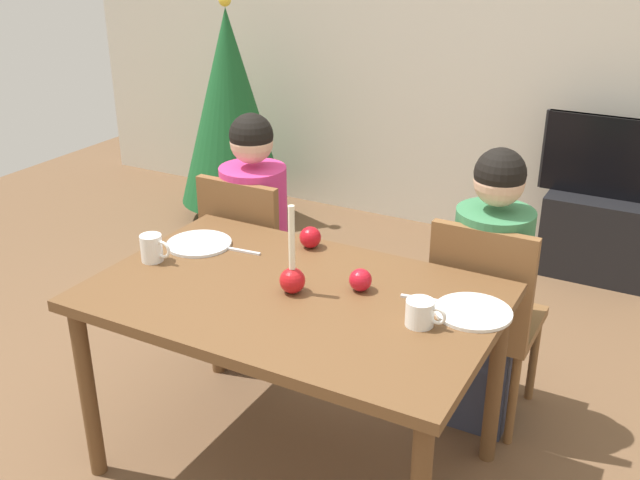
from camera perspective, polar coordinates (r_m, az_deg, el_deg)
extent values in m
plane|color=brown|center=(2.98, -1.91, -16.91)|extent=(7.68, 7.68, 0.00)
cube|color=beige|center=(4.73, 14.48, 15.22)|extent=(6.40, 0.10, 2.60)
cube|color=brown|center=(2.57, -2.13, -4.45)|extent=(1.40, 0.90, 0.04)
cylinder|color=brown|center=(2.86, -17.52, -11.26)|extent=(0.06, 0.06, 0.71)
cylinder|color=brown|center=(3.35, -8.15, -4.83)|extent=(0.06, 0.06, 0.71)
cylinder|color=brown|center=(2.87, 13.40, -10.58)|extent=(0.06, 0.06, 0.71)
cube|color=brown|center=(3.50, -4.50, -1.95)|extent=(0.40, 0.40, 0.04)
cube|color=brown|center=(3.26, -6.34, 0.73)|extent=(0.40, 0.04, 0.45)
cylinder|color=brown|center=(3.65, -0.69, -4.68)|extent=(0.04, 0.04, 0.41)
cylinder|color=brown|center=(3.81, -5.18, -3.50)|extent=(0.04, 0.04, 0.41)
cylinder|color=brown|center=(3.40, -3.50, -7.07)|extent=(0.04, 0.04, 0.41)
cylinder|color=brown|center=(3.57, -8.18, -5.68)|extent=(0.04, 0.04, 0.41)
cube|color=brown|center=(3.10, 12.87, -6.07)|extent=(0.40, 0.40, 0.04)
cube|color=brown|center=(2.83, 12.28, -3.39)|extent=(0.40, 0.04, 0.45)
cylinder|color=brown|center=(3.33, 16.19, -8.75)|extent=(0.04, 0.04, 0.41)
cylinder|color=brown|center=(3.40, 10.59, -7.47)|extent=(0.04, 0.04, 0.41)
cylinder|color=brown|center=(3.05, 14.67, -11.86)|extent=(0.04, 0.04, 0.41)
cylinder|color=brown|center=(3.12, 8.56, -10.37)|extent=(0.04, 0.04, 0.41)
cube|color=#33384C|center=(3.55, -4.83, -5.24)|extent=(0.28, 0.28, 0.45)
cylinder|color=#D1337A|center=(3.35, -5.10, 1.73)|extent=(0.30, 0.30, 0.48)
sphere|color=tan|center=(3.24, -5.33, 7.56)|extent=(0.19, 0.19, 0.19)
sphere|color=black|center=(3.23, -5.35, 8.07)|extent=(0.19, 0.19, 0.19)
cube|color=#33384C|center=(3.17, 12.27, -9.70)|extent=(0.28, 0.28, 0.45)
cylinder|color=#387A4C|center=(2.94, 13.05, -2.10)|extent=(0.30, 0.30, 0.48)
sphere|color=tan|center=(2.81, 13.71, 4.43)|extent=(0.19, 0.19, 0.19)
sphere|color=black|center=(2.80, 13.77, 5.01)|extent=(0.19, 0.19, 0.19)
cube|color=black|center=(4.59, 20.93, 0.33)|extent=(0.64, 0.40, 0.48)
cube|color=black|center=(4.44, 21.81, 5.91)|extent=(0.79, 0.04, 0.46)
cube|color=black|center=(4.44, 21.81, 5.91)|extent=(0.76, 0.05, 0.46)
cylinder|color=brown|center=(5.21, -6.59, 2.50)|extent=(0.08, 0.08, 0.14)
cone|color=#195628|center=(5.00, -6.97, 10.13)|extent=(0.72, 0.72, 1.28)
sphere|color=yellow|center=(4.88, -7.38, 17.94)|extent=(0.08, 0.08, 0.08)
sphere|color=red|center=(2.54, -2.19, -3.11)|extent=(0.09, 0.09, 0.09)
cylinder|color=#EFE5C6|center=(2.47, -2.25, 0.21)|extent=(0.02, 0.02, 0.23)
cylinder|color=silver|center=(2.95, -9.34, -0.28)|extent=(0.26, 0.26, 0.01)
cylinder|color=white|center=(2.47, 11.75, -5.46)|extent=(0.26, 0.26, 0.01)
cylinder|color=white|center=(2.83, -12.91, -0.61)|extent=(0.08, 0.08, 0.10)
torus|color=white|center=(2.80, -12.09, -0.73)|extent=(0.07, 0.01, 0.07)
cylinder|color=white|center=(2.36, 7.76, -5.57)|extent=(0.09, 0.09, 0.09)
torus|color=white|center=(2.35, 9.08, -5.79)|extent=(0.06, 0.01, 0.06)
cube|color=silver|center=(2.88, -6.26, -0.80)|extent=(0.18, 0.03, 0.01)
cube|color=silver|center=(2.53, 8.27, -4.57)|extent=(0.18, 0.04, 0.01)
sphere|color=red|center=(2.55, 3.15, -3.10)|extent=(0.08, 0.08, 0.08)
sphere|color=red|center=(2.88, -0.76, 0.21)|extent=(0.09, 0.09, 0.09)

